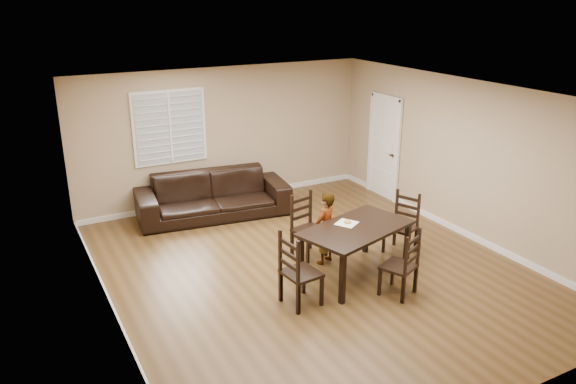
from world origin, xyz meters
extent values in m
plane|color=brown|center=(0.00, 0.00, 0.00)|extent=(7.00, 7.00, 0.00)
cube|color=tan|center=(0.00, 3.50, 1.35)|extent=(6.00, 0.04, 2.70)
cube|color=tan|center=(0.00, -3.50, 1.35)|extent=(6.00, 0.04, 2.70)
cube|color=tan|center=(-3.00, 0.00, 1.35)|extent=(0.04, 7.00, 2.70)
cube|color=tan|center=(3.00, 0.00, 1.35)|extent=(0.04, 7.00, 2.70)
cube|color=white|center=(0.00, 0.00, 2.70)|extent=(6.00, 7.00, 0.04)
cube|color=white|center=(-1.10, 3.45, 1.65)|extent=(1.40, 0.08, 1.40)
cube|color=white|center=(2.97, 2.20, 1.02)|extent=(0.06, 0.94, 2.05)
cylinder|color=#332114|center=(2.94, 1.90, 0.95)|extent=(0.06, 0.06, 0.02)
cube|color=white|center=(0.00, 3.48, 0.05)|extent=(6.00, 0.03, 0.10)
cube|color=white|center=(-2.98, 0.00, 0.05)|extent=(0.03, 7.00, 0.10)
cube|color=white|center=(2.98, 0.00, 0.05)|extent=(0.03, 7.00, 0.10)
cube|color=black|center=(0.45, -0.47, 0.77)|extent=(1.88, 1.38, 0.05)
cube|color=black|center=(-0.16, -1.06, 0.37)|extent=(0.09, 0.09, 0.74)
cube|color=black|center=(1.30, -0.63, 0.37)|extent=(0.09, 0.09, 0.74)
cube|color=black|center=(-0.39, -0.31, 0.37)|extent=(0.09, 0.09, 0.74)
cube|color=black|center=(1.07, 0.12, 0.37)|extent=(0.09, 0.09, 0.74)
cube|color=black|center=(0.19, 0.44, 0.44)|extent=(0.55, 0.53, 0.04)
cube|color=black|center=(0.14, 0.63, 0.52)|extent=(0.46, 0.14, 1.03)
cube|color=black|center=(0.03, 0.21, 0.21)|extent=(0.05, 0.05, 0.42)
cube|color=black|center=(0.42, 0.30, 0.21)|extent=(0.05, 0.05, 0.42)
cube|color=black|center=(-0.05, 0.57, 0.21)|extent=(0.05, 0.05, 0.42)
cube|color=black|center=(0.34, 0.66, 0.21)|extent=(0.05, 0.05, 0.42)
cube|color=black|center=(0.67, -1.21, 0.43)|extent=(0.58, 0.56, 0.04)
cube|color=black|center=(0.75, -1.38, 0.50)|extent=(0.42, 0.22, 0.99)
cube|color=black|center=(0.77, -0.96, 0.20)|extent=(0.05, 0.05, 0.41)
cube|color=black|center=(0.42, -1.12, 0.20)|extent=(0.05, 0.05, 0.41)
cube|color=black|center=(0.92, -1.29, 0.20)|extent=(0.05, 0.05, 0.41)
cube|color=black|center=(0.57, -1.45, 0.20)|extent=(0.05, 0.05, 0.41)
cube|color=black|center=(-0.66, -0.80, 0.46)|extent=(0.50, 0.53, 0.04)
cube|color=black|center=(-0.86, -0.82, 0.53)|extent=(0.10, 0.48, 1.07)
cube|color=black|center=(-0.44, -0.98, 0.22)|extent=(0.05, 0.05, 0.44)
cube|color=black|center=(-0.49, -0.57, 0.22)|extent=(0.05, 0.05, 0.44)
cube|color=black|center=(-0.82, -1.02, 0.22)|extent=(0.05, 0.05, 0.44)
cube|color=black|center=(-0.87, -0.61, 0.22)|extent=(0.05, 0.05, 0.44)
cube|color=black|center=(1.56, -0.14, 0.43)|extent=(0.56, 0.58, 0.04)
cube|color=black|center=(1.74, -0.07, 0.50)|extent=(0.21, 0.43, 1.00)
cube|color=black|center=(1.32, -0.03, 0.21)|extent=(0.05, 0.05, 0.41)
cube|color=black|center=(1.48, -0.39, 0.21)|extent=(0.05, 0.05, 0.41)
cube|color=black|center=(1.65, 0.11, 0.21)|extent=(0.05, 0.05, 0.41)
cube|color=black|center=(1.81, -0.25, 0.21)|extent=(0.05, 0.05, 0.41)
imported|color=gray|center=(0.28, 0.12, 0.58)|extent=(0.50, 0.43, 1.16)
cube|color=beige|center=(0.40, -0.29, 0.79)|extent=(0.39, 0.39, 0.00)
torus|color=#BA8543|center=(0.42, -0.28, 0.81)|extent=(0.11, 0.11, 0.03)
torus|color=silver|center=(0.42, -0.28, 0.82)|extent=(0.10, 0.10, 0.02)
imported|color=black|center=(-0.55, 2.79, 0.41)|extent=(2.94, 1.46, 0.82)
camera|label=1|loc=(-3.99, -6.67, 4.02)|focal=35.00mm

